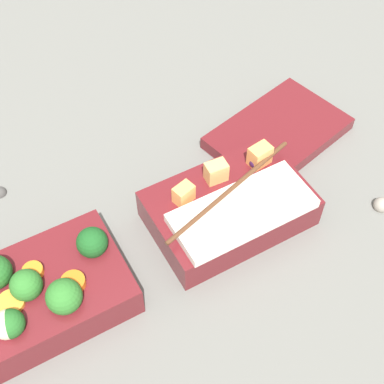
{
  "coord_description": "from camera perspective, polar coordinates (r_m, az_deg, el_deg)",
  "views": [
    {
      "loc": [
        -0.12,
        -0.32,
        0.55
      ],
      "look_at": [
        0.07,
        0.03,
        0.04
      ],
      "focal_mm": 50.0,
      "sensor_mm": 36.0,
      "label": 1
    }
  ],
  "objects": [
    {
      "name": "bento_tray_vegetable",
      "position": [
        0.61,
        -16.48,
        -10.08
      ],
      "size": [
        0.19,
        0.13,
        0.08
      ],
      "color": "maroon",
      "rests_on": "ground_plane"
    },
    {
      "name": "ground_plane",
      "position": [
        0.65,
        -4.31,
        -6.68
      ],
      "size": [
        3.0,
        3.0,
        0.0
      ],
      "primitive_type": "plane",
      "color": "slate"
    },
    {
      "name": "pebble_0",
      "position": [
        0.72,
        19.54,
        -1.31
      ],
      "size": [
        0.02,
        0.02,
        0.02
      ],
      "primitive_type": "sphere",
      "color": "gray",
      "rests_on": "ground_plane"
    },
    {
      "name": "bento_lid",
      "position": [
        0.77,
        9.18,
        6.22
      ],
      "size": [
        0.21,
        0.16,
        0.02
      ],
      "primitive_type": "cube",
      "rotation": [
        0.0,
        0.0,
        0.23
      ],
      "color": "maroon",
      "rests_on": "ground_plane"
    },
    {
      "name": "bento_tray_rice",
      "position": [
        0.65,
        4.15,
        -1.72
      ],
      "size": [
        0.2,
        0.12,
        0.07
      ],
      "color": "maroon",
      "rests_on": "ground_plane"
    }
  ]
}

